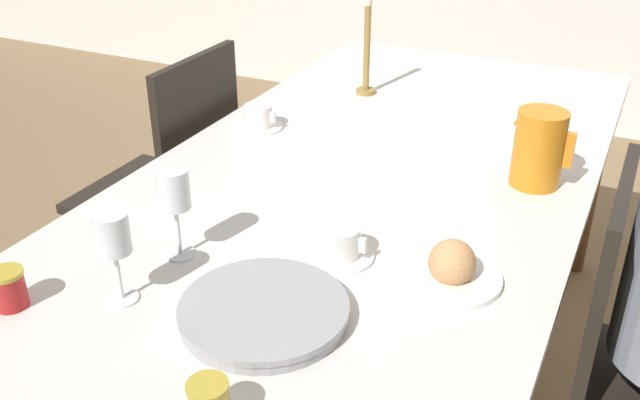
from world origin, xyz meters
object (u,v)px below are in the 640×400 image
Objects in this scene: wine_glass_water at (174,194)px; jam_jar_red at (8,287)px; candlestick_tall at (367,54)px; chair_opposite at (172,186)px; serving_tray at (264,312)px; teacup_near_person at (341,245)px; wine_glass_juice at (113,239)px; red_pitcher at (539,148)px; bread_plate at (451,269)px; teacup_across at (259,118)px.

wine_glass_water reaches higher than jam_jar_red.
wine_glass_water is 0.57× the size of candlestick_tall.
serving_tray is at bearing -133.76° from chair_opposite.
teacup_near_person is (0.29, 0.13, -0.11)m from wine_glass_water.
candlestick_tall reaches higher than wine_glass_juice.
candlestick_tall is at bearing 145.56° from red_pitcher.
wine_glass_juice is 0.54× the size of candlestick_tall.
wine_glass_juice is 1.20m from candlestick_tall.
wine_glass_water reaches higher than wine_glass_juice.
bread_plate reaches higher than teacup_near_person.
chair_opposite is 2.86× the size of candlestick_tall.
jam_jar_red is at bearing -138.94° from teacup_near_person.
wine_glass_juice is at bearing -134.53° from teacup_near_person.
wine_glass_juice is 0.21m from jam_jar_red.
wine_glass_water is (0.51, -0.63, 0.38)m from chair_opposite.
teacup_near_person is at bearing 41.06° from jam_jar_red.
bread_plate is at bearing 31.56° from wine_glass_juice.
wine_glass_water is 0.54m from bread_plate.
chair_opposite reaches higher than serving_tray.
wine_glass_water is at bearing 157.28° from serving_tray.
serving_tray is at bearing 13.74° from wine_glass_juice.
bread_plate is (-0.06, -0.48, -0.07)m from red_pitcher.
teacup_near_person is at bearing -119.39° from red_pitcher.
chair_opposite reaches higher than bread_plate.
chair_opposite is 5.06× the size of red_pitcher.
candlestick_tall is (-0.32, 0.90, 0.10)m from teacup_near_person.
teacup_across is at bearing 144.88° from bread_plate.
wine_glass_juice reaches higher than teacup_across.
bread_plate is (0.51, 0.31, -0.10)m from wine_glass_juice.
teacup_near_person is (0.29, 0.30, -0.10)m from wine_glass_juice.
candlestick_tall reaches higher than teacup_near_person.
chair_opposite is at bearing 148.23° from teacup_near_person.
candlestick_tall reaches higher than serving_tray.
wine_glass_water is at bearing -73.15° from teacup_across.
wine_glass_juice is at bearing -125.84° from red_pitcher.
serving_tray is (0.25, -0.11, -0.12)m from wine_glass_water.
chair_opposite reaches higher than wine_glass_juice.
chair_opposite is 5.28× the size of wine_glass_juice.
serving_tray is 1.55× the size of bread_plate.
wine_glass_water reaches higher than red_pitcher.
red_pitcher is at bearing 47.78° from wine_glass_water.
teacup_near_person reaches higher than serving_tray.
jam_jar_red is at bearing -148.68° from wine_glass_juice.
jam_jar_red is at bearing -88.43° from teacup_across.
wine_glass_juice reaches higher than teacup_near_person.
candlestick_tall is (-0.04, 1.03, -0.01)m from wine_glass_water.
red_pitcher is 0.57m from teacup_near_person.
wine_glass_water is at bearing -155.57° from teacup_near_person.
chair_opposite is at bearing 111.10° from jam_jar_red.
teacup_across is at bearing 106.85° from wine_glass_water.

